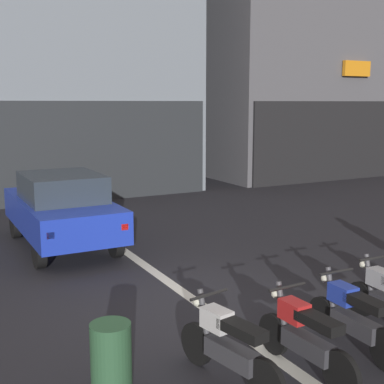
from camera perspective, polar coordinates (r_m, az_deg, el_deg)
The scene contains 8 objects.
ground_plane at distance 8.54m, azimuth 0.42°, elevation -11.86°, with size 120.00×120.00×0.00m, color #232328.
lane_centre_line at distance 13.90m, azimuth -11.32°, elevation -3.52°, with size 0.20×18.00×0.01m, color silver.
building_far_right at distance 26.12m, azimuth 10.34°, elevation 18.03°, with size 9.98×8.98×14.00m.
car_blue_crossing_near at distance 11.73m, azimuth -14.05°, elevation -1.67°, with size 1.78×4.11×1.64m.
motorcycle_white_row_leftmost at distance 6.13m, azimuth 3.94°, elevation -16.30°, with size 0.55×1.65×0.98m.
motorcycle_red_row_left_mid at distance 6.45m, azimuth 12.17°, elevation -15.12°, with size 0.55×1.67×0.98m.
motorcycle_blue_row_centre at distance 7.12m, azimuth 17.11°, elevation -12.88°, with size 0.55×1.67×0.98m.
trash_bin at distance 5.90m, azimuth -8.81°, elevation -17.81°, with size 0.44×0.44×0.85m, color #2D5938.
Camera 1 is at (-3.74, -7.01, 3.14)m, focal length 48.89 mm.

